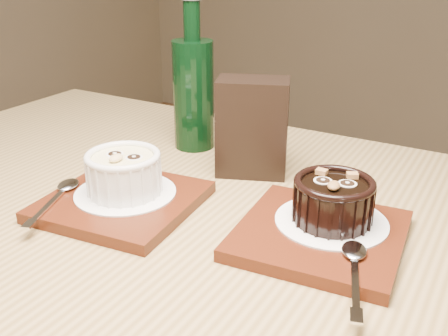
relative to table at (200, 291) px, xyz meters
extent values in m
cube|color=olive|center=(0.00, 0.00, 0.07)|extent=(1.24, 0.86, 0.04)
cylinder|color=olive|center=(-0.57, 0.32, -0.30)|extent=(0.06, 0.06, 0.71)
cube|color=#4E1D0D|center=(-0.11, -0.01, 0.10)|extent=(0.20, 0.20, 0.01)
cylinder|color=white|center=(-0.12, 0.00, 0.11)|extent=(0.13, 0.13, 0.00)
cylinder|color=white|center=(-0.12, 0.00, 0.13)|extent=(0.09, 0.09, 0.05)
cylinder|color=#DFD388|center=(-0.12, 0.00, 0.15)|extent=(0.08, 0.08, 0.00)
torus|color=white|center=(-0.12, 0.00, 0.16)|extent=(0.10, 0.10, 0.01)
cylinder|color=black|center=(-0.13, 0.00, 0.16)|extent=(0.02, 0.02, 0.00)
cylinder|color=black|center=(-0.10, 0.01, 0.16)|extent=(0.02, 0.02, 0.00)
ellipsoid|color=#D2B47A|center=(-0.11, -0.01, 0.16)|extent=(0.02, 0.02, 0.01)
cube|color=#4E1D0D|center=(0.13, 0.05, 0.10)|extent=(0.20, 0.20, 0.01)
cylinder|color=white|center=(0.14, 0.07, 0.11)|extent=(0.13, 0.13, 0.00)
cylinder|color=black|center=(0.14, 0.07, 0.13)|extent=(0.09, 0.09, 0.05)
cylinder|color=black|center=(0.14, 0.07, 0.15)|extent=(0.07, 0.07, 0.00)
torus|color=black|center=(0.14, 0.07, 0.16)|extent=(0.09, 0.09, 0.01)
cylinder|color=black|center=(0.12, 0.07, 0.16)|extent=(0.02, 0.02, 0.00)
cylinder|color=black|center=(0.15, 0.08, 0.16)|extent=(0.02, 0.02, 0.00)
ellipsoid|color=brown|center=(0.14, 0.06, 0.16)|extent=(0.02, 0.02, 0.01)
cube|color=brown|center=(0.11, 0.09, 0.16)|extent=(0.01, 0.01, 0.01)
cube|color=brown|center=(0.15, 0.10, 0.16)|extent=(0.02, 0.01, 0.01)
cube|color=black|center=(-0.03, 0.18, 0.16)|extent=(0.12, 0.10, 0.14)
cylinder|color=black|center=(-0.16, 0.22, 0.18)|extent=(0.07, 0.07, 0.17)
cylinder|color=black|center=(-0.16, 0.22, 0.29)|extent=(0.03, 0.03, 0.06)
camera|label=1|loc=(0.32, -0.44, 0.40)|focal=42.00mm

